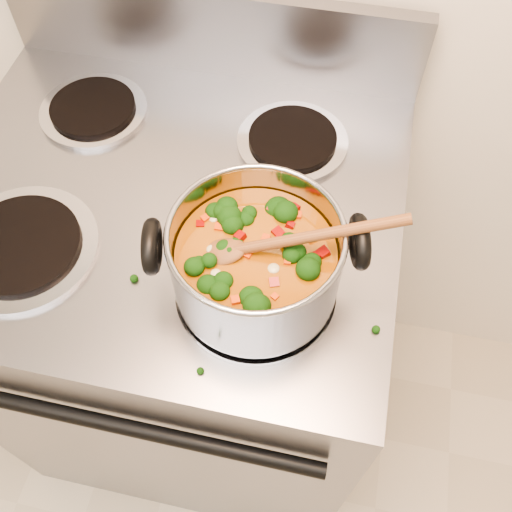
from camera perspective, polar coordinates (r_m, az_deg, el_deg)
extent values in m
cube|color=gray|center=(1.32, -6.34, -6.41)|extent=(0.76, 0.66, 0.92)
cube|color=gray|center=(1.09, -4.52, 21.47)|extent=(0.76, 0.03, 0.16)
cylinder|color=black|center=(0.90, -14.55, -15.89)|extent=(0.64, 0.02, 0.02)
cylinder|color=#A5A5AD|center=(0.92, -22.37, 0.81)|extent=(0.23, 0.23, 0.01)
cylinder|color=black|center=(0.92, -22.53, 1.09)|extent=(0.18, 0.18, 0.01)
cylinder|color=#A5A5AD|center=(0.82, -0.03, -3.52)|extent=(0.23, 0.23, 0.01)
cylinder|color=black|center=(0.81, -0.03, -3.24)|extent=(0.18, 0.18, 0.01)
cylinder|color=#A5A5AD|center=(1.08, -15.92, 13.81)|extent=(0.19, 0.19, 0.01)
cylinder|color=black|center=(1.08, -16.02, 14.12)|extent=(0.15, 0.15, 0.01)
cylinder|color=#A5A5AD|center=(0.99, 3.66, 11.37)|extent=(0.19, 0.19, 0.01)
cylinder|color=black|center=(0.99, 3.68, 11.69)|extent=(0.15, 0.15, 0.01)
cylinder|color=#9898A0|center=(0.75, 0.00, -0.45)|extent=(0.23, 0.23, 0.12)
torus|color=#9898A0|center=(0.70, 0.00, 2.22)|extent=(0.23, 0.23, 0.01)
cylinder|color=#87480C|center=(0.77, 0.00, -1.24)|extent=(0.21, 0.21, 0.08)
torus|color=black|center=(0.73, -10.36, 0.95)|extent=(0.04, 0.08, 0.08)
torus|color=black|center=(0.73, 10.31, 1.43)|extent=(0.04, 0.08, 0.08)
ellipsoid|color=black|center=(0.77, 1.94, 4.70)|extent=(0.04, 0.04, 0.03)
ellipsoid|color=black|center=(0.71, -4.66, -2.32)|extent=(0.04, 0.04, 0.03)
ellipsoid|color=black|center=(0.74, -5.61, 1.20)|extent=(0.04, 0.04, 0.03)
ellipsoid|color=black|center=(0.72, -5.97, -1.59)|extent=(0.04, 0.04, 0.03)
ellipsoid|color=black|center=(0.69, 0.43, -5.94)|extent=(0.04, 0.04, 0.03)
ellipsoid|color=black|center=(0.69, -1.30, -5.24)|extent=(0.04, 0.04, 0.03)
ellipsoid|color=black|center=(0.72, -1.31, -1.59)|extent=(0.04, 0.04, 0.03)
ellipsoid|color=black|center=(0.72, 5.33, -2.07)|extent=(0.04, 0.04, 0.03)
ellipsoid|color=black|center=(0.75, -3.20, 2.47)|extent=(0.04, 0.04, 0.03)
ellipsoid|color=black|center=(0.74, 6.58, 0.67)|extent=(0.04, 0.04, 0.03)
ellipsoid|color=#941005|center=(0.74, 1.24, 1.63)|extent=(0.01, 0.01, 0.01)
ellipsoid|color=#941005|center=(0.71, 0.56, -2.66)|extent=(0.01, 0.01, 0.01)
ellipsoid|color=#941005|center=(0.77, -1.39, 4.33)|extent=(0.01, 0.01, 0.01)
ellipsoid|color=#941005|center=(0.69, 3.17, -5.04)|extent=(0.01, 0.01, 0.01)
ellipsoid|color=#941005|center=(0.70, -4.44, -4.39)|extent=(0.01, 0.01, 0.01)
ellipsoid|color=#941005|center=(0.73, -4.36, 0.04)|extent=(0.01, 0.01, 0.01)
ellipsoid|color=#941005|center=(0.69, -1.81, -5.13)|extent=(0.01, 0.01, 0.01)
ellipsoid|color=#941005|center=(0.75, 3.49, 1.69)|extent=(0.01, 0.01, 0.01)
ellipsoid|color=#941005|center=(0.76, 5.07, 2.49)|extent=(0.01, 0.01, 0.01)
ellipsoid|color=#941005|center=(0.75, -2.32, 1.91)|extent=(0.01, 0.01, 0.01)
ellipsoid|color=#941005|center=(0.72, 0.40, -1.39)|extent=(0.01, 0.01, 0.01)
ellipsoid|color=#941005|center=(0.73, 3.08, -0.62)|extent=(0.01, 0.01, 0.01)
ellipsoid|color=#941005|center=(0.71, -0.12, -2.12)|extent=(0.01, 0.01, 0.01)
ellipsoid|color=#C73A0B|center=(0.71, 2.37, -3.00)|extent=(0.01, 0.01, 0.01)
ellipsoid|color=#C73A0B|center=(0.77, -1.19, 4.07)|extent=(0.01, 0.01, 0.01)
ellipsoid|color=#C73A0B|center=(0.76, -3.13, 2.95)|extent=(0.01, 0.01, 0.01)
ellipsoid|color=#C73A0B|center=(0.77, 2.07, 3.75)|extent=(0.01, 0.01, 0.01)
ellipsoid|color=#C73A0B|center=(0.74, 3.10, 0.97)|extent=(0.01, 0.01, 0.01)
ellipsoid|color=#C73A0B|center=(0.74, -0.04, 1.02)|extent=(0.01, 0.01, 0.01)
ellipsoid|color=#C73A0B|center=(0.75, 3.91, 2.38)|extent=(0.01, 0.01, 0.01)
ellipsoid|color=#C73A0B|center=(0.73, 7.04, -0.31)|extent=(0.01, 0.01, 0.01)
ellipsoid|color=#C73A0B|center=(0.70, 5.01, -3.78)|extent=(0.01, 0.01, 0.01)
ellipsoid|color=#BFB583|center=(0.73, -1.50, 0.38)|extent=(0.02, 0.02, 0.01)
ellipsoid|color=#BFB583|center=(0.70, -2.53, -4.50)|extent=(0.02, 0.02, 0.01)
ellipsoid|color=#BFB583|center=(0.76, -6.26, 2.69)|extent=(0.02, 0.02, 0.01)
ellipsoid|color=#BFB583|center=(0.74, -2.51, 0.65)|extent=(0.02, 0.02, 0.01)
ellipsoid|color=#BFB583|center=(0.75, 0.01, 2.33)|extent=(0.02, 0.02, 0.01)
ellipsoid|color=brown|center=(0.74, -3.50, 0.34)|extent=(0.08, 0.06, 0.04)
cylinder|color=brown|center=(0.71, 5.69, 1.97)|extent=(0.23, 0.07, 0.08)
ellipsoid|color=black|center=(0.81, 12.41, -6.09)|extent=(0.01, 0.01, 0.01)
ellipsoid|color=black|center=(0.75, -3.15, -13.84)|extent=(0.01, 0.01, 0.01)
ellipsoid|color=black|center=(0.76, 6.18, -12.17)|extent=(0.01, 0.01, 0.01)
ellipsoid|color=black|center=(0.86, -13.23, -1.23)|extent=(0.01, 0.01, 0.01)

